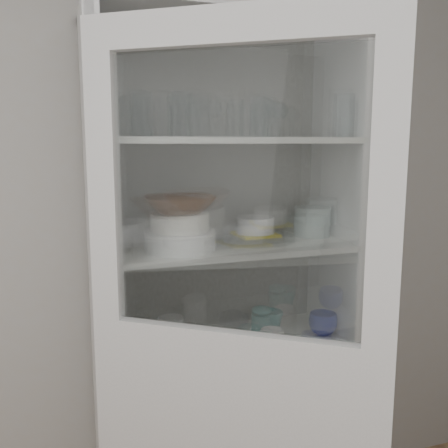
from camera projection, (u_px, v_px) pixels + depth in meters
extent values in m
cube|color=#BAB9B8|center=(161.00, 226.00, 2.06)|extent=(3.60, 0.02, 2.60)
cube|color=silver|center=(97.00, 308.00, 1.80)|extent=(0.03, 0.45, 2.10)
cube|color=silver|center=(333.00, 285.00, 2.10)|extent=(0.03, 0.45, 2.10)
cube|color=slate|center=(209.00, 282.00, 2.15)|extent=(1.00, 0.03, 2.10)
cube|color=silver|center=(224.00, 18.00, 1.79)|extent=(1.00, 0.45, 0.03)
cube|color=silver|center=(225.00, 438.00, 2.04)|extent=(0.94, 0.42, 0.02)
cube|color=silver|center=(225.00, 345.00, 1.97)|extent=(0.94, 0.42, 0.02)
cube|color=silver|center=(225.00, 246.00, 1.91)|extent=(0.94, 0.42, 0.02)
cube|color=silver|center=(225.00, 140.00, 1.84)|extent=(0.94, 0.42, 0.02)
cube|color=silver|center=(234.00, 24.00, 1.31)|extent=(0.76, 0.56, 0.10)
cube|color=silver|center=(104.00, 190.00, 1.50)|extent=(0.10, 0.08, 0.80)
cube|color=silver|center=(386.00, 199.00, 1.27)|extent=(0.10, 0.08, 0.80)
cube|color=silver|center=(233.00, 194.00, 1.38)|extent=(0.59, 0.43, 0.78)
cylinder|color=silver|center=(142.00, 114.00, 1.59)|extent=(0.09, 0.09, 0.14)
cylinder|color=silver|center=(180.00, 115.00, 1.68)|extent=(0.08, 0.08, 0.15)
cylinder|color=silver|center=(235.00, 119.00, 1.70)|extent=(0.08, 0.08, 0.12)
cylinder|color=silver|center=(200.00, 115.00, 1.70)|extent=(0.09, 0.09, 0.15)
cylinder|color=silver|center=(259.00, 118.00, 1.76)|extent=(0.09, 0.09, 0.14)
cylinder|color=silver|center=(264.00, 117.00, 1.77)|extent=(0.07, 0.07, 0.14)
cylinder|color=silver|center=(344.00, 116.00, 1.82)|extent=(0.09, 0.09, 0.16)
cylinder|color=silver|center=(141.00, 116.00, 1.73)|extent=(0.08, 0.08, 0.15)
cylinder|color=silver|center=(130.00, 117.00, 1.71)|extent=(0.07, 0.07, 0.14)
cylinder|color=silver|center=(178.00, 116.00, 1.77)|extent=(0.09, 0.09, 0.15)
cylinder|color=white|center=(180.00, 240.00, 1.79)|extent=(0.25, 0.25, 0.07)
cylinder|color=white|center=(122.00, 232.00, 1.91)|extent=(0.20, 0.20, 0.08)
cylinder|color=silver|center=(180.00, 222.00, 1.77)|extent=(0.26, 0.26, 0.06)
imported|color=#442410|center=(180.00, 204.00, 1.76)|extent=(0.26, 0.26, 0.06)
cylinder|color=silver|center=(255.00, 238.00, 1.97)|extent=(0.40, 0.40, 0.02)
cube|color=gold|center=(255.00, 234.00, 1.97)|extent=(0.16, 0.16, 0.01)
cylinder|color=white|center=(256.00, 225.00, 1.96)|extent=(0.19, 0.19, 0.06)
cylinder|color=#A8B8B5|center=(312.00, 222.00, 2.05)|extent=(0.15, 0.15, 0.12)
imported|color=navy|center=(323.00, 324.00, 2.05)|extent=(0.15, 0.15, 0.09)
imported|color=#237A7C|center=(271.00, 322.00, 2.07)|extent=(0.13, 0.13, 0.09)
imported|color=white|center=(272.00, 340.00, 1.89)|extent=(0.11, 0.11, 0.08)
cylinder|color=#237A7C|center=(262.00, 324.00, 2.05)|extent=(0.08, 0.08, 0.08)
ellipsoid|color=#237A7C|center=(262.00, 312.00, 2.05)|extent=(0.08, 0.08, 0.02)
cylinder|color=#B2B5C8|center=(212.00, 343.00, 1.92)|extent=(0.10, 0.10, 0.04)
cylinder|color=white|center=(171.00, 332.00, 1.92)|extent=(0.11, 0.11, 0.12)
imported|color=silver|center=(183.00, 433.00, 1.99)|extent=(0.23, 0.23, 0.07)
cube|color=#9A9B9F|center=(295.00, 412.00, 2.16)|extent=(0.21, 0.17, 0.05)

